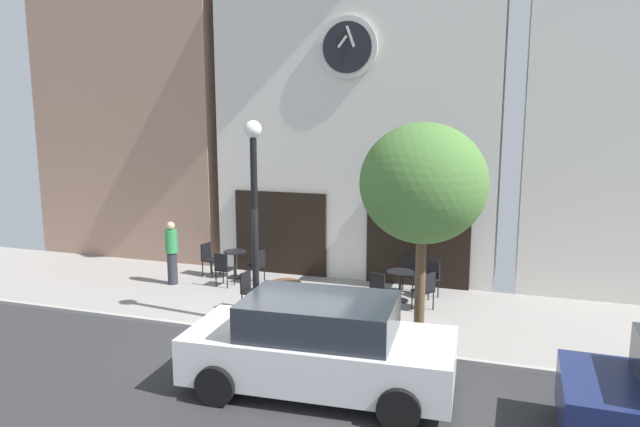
{
  "coord_description": "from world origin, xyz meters",
  "views": [
    {
      "loc": [
        4.29,
        -10.4,
        4.52
      ],
      "look_at": [
        0.09,
        2.3,
        2.18
      ],
      "focal_mm": 33.24,
      "sensor_mm": 36.0,
      "label": 1
    }
  ],
  "objects_px": {
    "cafe_chair_left_end": "(379,288)",
    "cafe_chair_right_end": "(426,288)",
    "cafe_table_rightmost": "(400,281)",
    "cafe_chair_outer": "(409,271)",
    "cafe_chair_facing_street": "(431,276)",
    "cafe_table_center_left": "(285,291)",
    "cafe_chair_corner": "(223,267)",
    "pedestrian_green": "(172,252)",
    "parked_car_white": "(319,346)",
    "cafe_chair_near_tree": "(209,257)",
    "street_lamp": "(255,224)",
    "street_tree": "(423,184)",
    "cafe_table_near_curb": "(235,260)",
    "cafe_chair_curbside": "(257,263)",
    "cafe_chair_by_entrance": "(249,288)"
  },
  "relations": [
    {
      "from": "cafe_table_rightmost",
      "to": "cafe_chair_corner",
      "type": "relative_size",
      "value": 0.82
    },
    {
      "from": "cafe_table_center_left",
      "to": "cafe_chair_corner",
      "type": "height_order",
      "value": "cafe_chair_corner"
    },
    {
      "from": "cafe_chair_by_entrance",
      "to": "parked_car_white",
      "type": "height_order",
      "value": "parked_car_white"
    },
    {
      "from": "cafe_chair_corner",
      "to": "pedestrian_green",
      "type": "xyz_separation_m",
      "value": [
        -1.38,
        -0.19,
        0.33
      ]
    },
    {
      "from": "street_lamp",
      "to": "cafe_table_rightmost",
      "type": "height_order",
      "value": "street_lamp"
    },
    {
      "from": "street_tree",
      "to": "cafe_table_rightmost",
      "type": "bearing_deg",
      "value": 108.23
    },
    {
      "from": "cafe_table_near_curb",
      "to": "cafe_table_center_left",
      "type": "height_order",
      "value": "cafe_table_near_curb"
    },
    {
      "from": "street_tree",
      "to": "cafe_chair_outer",
      "type": "relative_size",
      "value": 4.79
    },
    {
      "from": "cafe_chair_facing_street",
      "to": "cafe_chair_by_entrance",
      "type": "distance_m",
      "value": 4.44
    },
    {
      "from": "cafe_chair_left_end",
      "to": "parked_car_white",
      "type": "bearing_deg",
      "value": -90.99
    },
    {
      "from": "cafe_chair_near_tree",
      "to": "pedestrian_green",
      "type": "relative_size",
      "value": 0.54
    },
    {
      "from": "cafe_chair_right_end",
      "to": "parked_car_white",
      "type": "height_order",
      "value": "parked_car_white"
    },
    {
      "from": "cafe_table_near_curb",
      "to": "cafe_chair_right_end",
      "type": "bearing_deg",
      "value": -11.34
    },
    {
      "from": "cafe_table_rightmost",
      "to": "cafe_chair_outer",
      "type": "xyz_separation_m",
      "value": [
        0.05,
        0.86,
        0.03
      ]
    },
    {
      "from": "cafe_chair_left_end",
      "to": "parked_car_white",
      "type": "height_order",
      "value": "parked_car_white"
    },
    {
      "from": "street_lamp",
      "to": "street_tree",
      "type": "relative_size",
      "value": 1.0
    },
    {
      "from": "cafe_chair_outer",
      "to": "cafe_chair_by_entrance",
      "type": "bearing_deg",
      "value": -140.68
    },
    {
      "from": "street_tree",
      "to": "cafe_chair_curbside",
      "type": "relative_size",
      "value": 4.79
    },
    {
      "from": "cafe_chair_corner",
      "to": "cafe_chair_by_entrance",
      "type": "xyz_separation_m",
      "value": [
        1.43,
        -1.49,
        0.0
      ]
    },
    {
      "from": "cafe_table_near_curb",
      "to": "cafe_chair_outer",
      "type": "distance_m",
      "value": 4.71
    },
    {
      "from": "street_tree",
      "to": "cafe_chair_outer",
      "type": "height_order",
      "value": "street_tree"
    },
    {
      "from": "cafe_chair_left_end",
      "to": "cafe_chair_near_tree",
      "type": "relative_size",
      "value": 1.0
    },
    {
      "from": "cafe_chair_curbside",
      "to": "pedestrian_green",
      "type": "distance_m",
      "value": 2.24
    },
    {
      "from": "cafe_chair_left_end",
      "to": "cafe_chair_by_entrance",
      "type": "bearing_deg",
      "value": -161.33
    },
    {
      "from": "cafe_table_center_left",
      "to": "street_tree",
      "type": "bearing_deg",
      "value": -15.95
    },
    {
      "from": "cafe_table_near_curb",
      "to": "parked_car_white",
      "type": "relative_size",
      "value": 0.17
    },
    {
      "from": "pedestrian_green",
      "to": "parked_car_white",
      "type": "height_order",
      "value": "pedestrian_green"
    },
    {
      "from": "cafe_chair_left_end",
      "to": "cafe_chair_right_end",
      "type": "bearing_deg",
      "value": 17.98
    },
    {
      "from": "pedestrian_green",
      "to": "street_tree",
      "type": "bearing_deg",
      "value": -17.29
    },
    {
      "from": "pedestrian_green",
      "to": "cafe_table_near_curb",
      "type": "bearing_deg",
      "value": 38.86
    },
    {
      "from": "cafe_chair_outer",
      "to": "parked_car_white",
      "type": "relative_size",
      "value": 0.2
    },
    {
      "from": "street_lamp",
      "to": "cafe_table_center_left",
      "type": "bearing_deg",
      "value": 67.87
    },
    {
      "from": "cafe_chair_outer",
      "to": "pedestrian_green",
      "type": "height_order",
      "value": "pedestrian_green"
    },
    {
      "from": "cafe_chair_near_tree",
      "to": "parked_car_white",
      "type": "distance_m",
      "value": 7.45
    },
    {
      "from": "cafe_chair_curbside",
      "to": "cafe_chair_facing_street",
      "type": "bearing_deg",
      "value": 3.47
    },
    {
      "from": "cafe_table_near_curb",
      "to": "pedestrian_green",
      "type": "relative_size",
      "value": 0.45
    },
    {
      "from": "cafe_chair_facing_street",
      "to": "cafe_table_center_left",
      "type": "bearing_deg",
      "value": -142.1
    },
    {
      "from": "pedestrian_green",
      "to": "cafe_chair_facing_street",
      "type": "bearing_deg",
      "value": 9.09
    },
    {
      "from": "street_tree",
      "to": "cafe_table_center_left",
      "type": "relative_size",
      "value": 5.92
    },
    {
      "from": "cafe_table_near_curb",
      "to": "pedestrian_green",
      "type": "bearing_deg",
      "value": -141.14
    },
    {
      "from": "cafe_table_center_left",
      "to": "cafe_chair_near_tree",
      "type": "height_order",
      "value": "cafe_chair_near_tree"
    },
    {
      "from": "cafe_chair_facing_street",
      "to": "cafe_chair_outer",
      "type": "bearing_deg",
      "value": 155.64
    },
    {
      "from": "cafe_chair_curbside",
      "to": "cafe_chair_left_end",
      "type": "height_order",
      "value": "same"
    },
    {
      "from": "cafe_chair_near_tree",
      "to": "pedestrian_green",
      "type": "height_order",
      "value": "pedestrian_green"
    },
    {
      "from": "cafe_table_rightmost",
      "to": "cafe_chair_right_end",
      "type": "xyz_separation_m",
      "value": [
        0.67,
        -0.48,
        0.03
      ]
    },
    {
      "from": "cafe_table_center_left",
      "to": "cafe_chair_by_entrance",
      "type": "height_order",
      "value": "cafe_chair_by_entrance"
    },
    {
      "from": "cafe_chair_near_tree",
      "to": "cafe_chair_curbside",
      "type": "bearing_deg",
      "value": -8.92
    },
    {
      "from": "cafe_table_near_curb",
      "to": "cafe_table_rightmost",
      "type": "xyz_separation_m",
      "value": [
        4.65,
        -0.59,
        0.01
      ]
    },
    {
      "from": "cafe_table_center_left",
      "to": "cafe_chair_curbside",
      "type": "distance_m",
      "value": 2.56
    },
    {
      "from": "cafe_table_near_curb",
      "to": "cafe_table_center_left",
      "type": "xyz_separation_m",
      "value": [
        2.37,
        -2.27,
        0.03
      ]
    }
  ]
}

